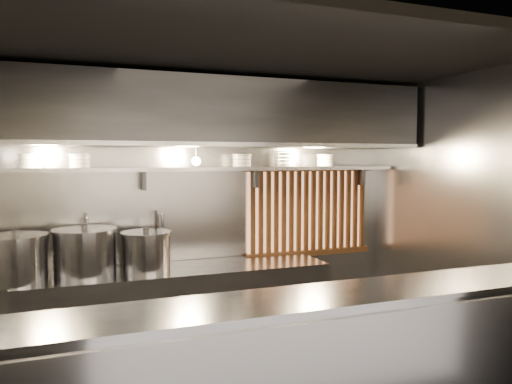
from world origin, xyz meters
TOP-DOWN VIEW (x-y plane):
  - ceiling at (0.00, 0.00)m, footprint 4.50×4.50m
  - wall_back at (0.00, 1.50)m, footprint 4.50×0.00m
  - wall_right at (2.25, 0.00)m, footprint 0.00×3.00m
  - cooking_bench at (-0.30, 1.13)m, footprint 3.00×0.70m
  - bowl_shelf at (0.00, 1.32)m, footprint 4.40×0.34m
  - exhaust_hood at (0.00, 1.10)m, footprint 4.40×0.81m
  - wood_screen at (1.30, 1.45)m, footprint 1.56×0.09m
  - faucet_left at (-1.15, 1.37)m, footprint 0.04×0.30m
  - faucet_right at (-0.45, 1.37)m, footprint 0.04×0.30m
  - pendant_bulb at (-0.10, 1.20)m, footprint 0.09×0.09m
  - stock_pot_left at (-1.75, 1.08)m, footprint 0.67×0.67m
  - stock_pot_mid at (-1.18, 1.17)m, footprint 0.73×0.73m
  - stock_pot_right at (-0.62, 1.14)m, footprint 0.50×0.50m
  - bowl_stack_0 at (-1.62, 1.32)m, footprint 0.22×0.22m
  - bowl_stack_1 at (-1.20, 1.32)m, footprint 0.20×0.20m
  - bowl_stack_2 at (0.43, 1.32)m, footprint 0.21×0.21m
  - bowl_stack_3 at (0.92, 1.32)m, footprint 0.21×0.21m
  - bowl_stack_4 at (1.43, 1.32)m, footprint 0.20×0.20m

SIDE VIEW (x-z plane):
  - cooking_bench at x=-0.30m, z-range 0.00..0.90m
  - stock_pot_right at x=-0.62m, z-range 0.88..1.30m
  - stock_pot_left at x=-1.75m, z-range 0.88..1.34m
  - stock_pot_mid at x=-1.18m, z-range 0.88..1.36m
  - faucet_left at x=-1.15m, z-range 1.06..1.56m
  - faucet_right at x=-0.45m, z-range 1.06..1.56m
  - wood_screen at x=1.30m, z-range 0.86..1.90m
  - wall_back at x=0.00m, z-range -0.85..3.65m
  - wall_right at x=2.25m, z-range -0.10..2.90m
  - bowl_shelf at x=0.00m, z-range 1.86..1.90m
  - pendant_bulb at x=-0.10m, z-range 1.87..2.05m
  - bowl_stack_0 at x=-1.62m, z-range 1.90..2.03m
  - bowl_stack_2 at x=0.43m, z-range 1.90..2.03m
  - bowl_stack_1 at x=-1.20m, z-range 1.90..2.03m
  - bowl_stack_4 at x=1.43m, z-range 1.90..2.03m
  - bowl_stack_3 at x=0.92m, z-range 1.90..2.07m
  - exhaust_hood at x=0.00m, z-range 2.10..2.75m
  - ceiling at x=0.00m, z-range 2.80..2.80m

